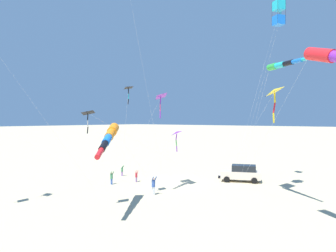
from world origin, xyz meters
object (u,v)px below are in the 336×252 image
person_child_green_jacket (136,176)px  kite_delta_striped_overhead (274,92)px  kite_box_long_streamer_left (279,13)px  person_bystander_far (112,177)px  kite_delta_yellow_midlevel (128,88)px  cooler_box (221,177)px  kite_windsock_rainbow_low_near (283,64)px  kite_delta_checkered_midright (280,6)px  kite_delta_long_streamer_right (160,97)px  parked_car (241,173)px  kite_delta_small_distant (89,113)px  person_adult_flyer (153,185)px  person_child_grey_jacket (122,170)px  kite_delta_black_fish_shape (176,133)px  kite_windsock_green_low_center (109,136)px

person_child_green_jacket → kite_delta_striped_overhead: 16.86m
person_child_green_jacket → kite_box_long_streamer_left: size_ratio=0.07×
person_bystander_far → kite_delta_yellow_midlevel: 11.11m
person_bystander_far → kite_delta_yellow_midlevel: bearing=151.4°
cooler_box → kite_windsock_rainbow_low_near: (-9.63, 7.58, 11.03)m
kite_delta_checkered_midright → kite_delta_long_streamer_right: bearing=47.3°
person_bystander_far → kite_delta_long_streamer_right: kite_delta_long_streamer_right is taller
parked_car → kite_delta_small_distant: size_ratio=0.28×
person_adult_flyer → person_child_green_jacket: person_adult_flyer is taller
person_child_grey_jacket → kite_delta_black_fish_shape: kite_delta_black_fish_shape is taller
cooler_box → kite_delta_black_fish_shape: size_ratio=0.09×
parked_car → kite_delta_yellow_midlevel: 16.47m
kite_delta_striped_overhead → kite_windsock_rainbow_low_near: bearing=119.4°
person_bystander_far → kite_windsock_green_low_center: kite_windsock_green_low_center is taller
person_adult_flyer → kite_delta_long_streamer_right: (1.19, -2.38, 8.26)m
kite_delta_long_streamer_right → kite_box_long_streamer_left: size_ratio=0.55×
person_bystander_far → kite_delta_striped_overhead: 18.50m
kite_delta_checkered_midright → parked_car: bearing=13.0°
parked_car → kite_windsock_rainbow_low_near: (-6.97, 7.39, 10.29)m
kite_delta_black_fish_shape → person_bystander_far: bearing=27.2°
kite_delta_striped_overhead → kite_box_long_streamer_left: bearing=140.6°
person_child_grey_jacket → kite_windsock_green_low_center: size_ratio=0.13×
kite_delta_long_streamer_right → kite_windsock_rainbow_low_near: kite_windsock_rainbow_low_near is taller
kite_delta_checkered_midright → kite_delta_striped_overhead: bearing=103.6°
person_adult_flyer → kite_windsock_green_low_center: size_ratio=0.17×
kite_windsock_green_low_center → person_bystander_far: bearing=-41.8°
person_child_green_jacket → person_child_grey_jacket: bearing=-21.2°
person_bystander_far → kite_windsock_green_low_center: 11.02m
kite_delta_long_streamer_right → kite_windsock_green_low_center: 9.25m
kite_delta_yellow_midlevel → kite_delta_checkered_midright: 18.79m
kite_windsock_rainbow_low_near → parked_car: bearing=-46.7°
kite_delta_long_streamer_right → kite_windsock_rainbow_low_near: 11.92m
kite_delta_yellow_midlevel → kite_delta_checkered_midright: bearing=-119.4°
kite_delta_black_fish_shape → kite_box_long_streamer_left: (-9.44, -2.49, 10.78)m
person_child_grey_jacket → kite_delta_checkered_midright: 25.60m
kite_delta_long_streamer_right → kite_box_long_streamer_left: (-10.33, -3.98, 7.10)m
person_child_green_jacket → kite_delta_checkered_midright: 23.73m
kite_delta_checkered_midright → kite_delta_yellow_midlevel: bearing=60.6°
parked_car → person_child_green_jacket: size_ratio=3.65×
person_child_green_jacket → person_adult_flyer: bearing=149.1°
kite_delta_small_distant → kite_delta_striped_overhead: bearing=-123.1°
kite_delta_long_streamer_right → kite_delta_checkered_midright: (-8.61, -9.32, 9.59)m
kite_delta_small_distant → kite_box_long_streamer_left: 18.60m
parked_car → kite_box_long_streamer_left: kite_box_long_streamer_left is taller
person_child_green_jacket → kite_windsock_green_low_center: 12.08m
person_child_green_jacket → kite_delta_small_distant: kite_delta_small_distant is taller
kite_delta_black_fish_shape → person_child_grey_jacket: bearing=-5.5°
cooler_box → kite_delta_long_streamer_right: 12.63m
kite_windsock_rainbow_low_near → kite_box_long_streamer_left: size_ratio=0.67×
person_bystander_far → kite_delta_long_streamer_right: (-5.36, -1.73, 8.43)m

